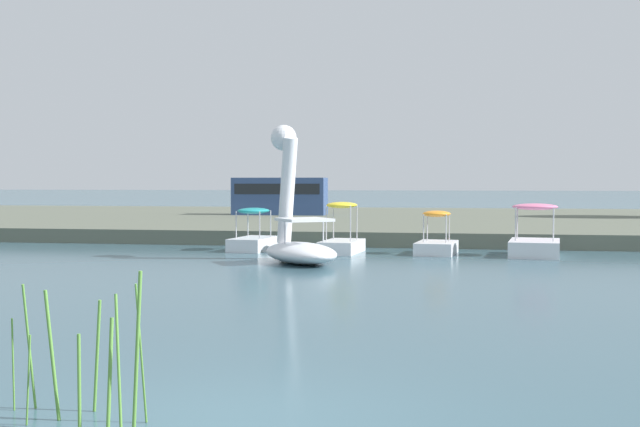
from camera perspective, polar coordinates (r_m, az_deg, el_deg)
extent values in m
plane|color=#385966|center=(7.90, -6.13, -14.59)|extent=(401.22, 401.22, 0.00)
cube|color=#5B6051|center=(41.31, 7.46, -0.56)|extent=(148.51, 26.73, 0.53)
ellipsoid|color=white|center=(22.76, -1.36, -2.77)|extent=(3.20, 3.60, 0.58)
cylinder|color=white|center=(23.62, -2.31, 1.60)|extent=(0.89, 1.03, 3.12)
sphere|color=white|center=(23.92, -2.57, 5.32)|extent=(1.06, 1.06, 0.76)
cone|color=yellow|center=(24.20, -2.83, 5.28)|extent=(0.62, 0.63, 0.42)
cube|color=white|center=(22.46, -1.11, -0.43)|extent=(1.80, 1.81, 0.08)
cylinder|color=silver|center=(22.70, 0.23, -1.22)|extent=(0.04, 0.04, 0.65)
cylinder|color=silver|center=(22.26, -2.47, -1.29)|extent=(0.04, 0.04, 0.65)
cube|color=white|center=(25.79, 14.81, -2.36)|extent=(1.71, 2.51, 0.49)
ellipsoid|color=pink|center=(25.72, 14.84, 0.46)|extent=(1.50, 1.41, 0.20)
cylinder|color=#B7B7BF|center=(26.27, 13.66, -0.61)|extent=(0.04, 0.04, 1.03)
cylinder|color=#B7B7BF|center=(26.24, 16.06, -0.64)|extent=(0.04, 0.04, 1.03)
cylinder|color=#B7B7BF|center=(25.25, 13.55, -0.72)|extent=(0.04, 0.04, 1.03)
cylinder|color=#B7B7BF|center=(25.22, 16.04, -0.75)|extent=(0.04, 0.04, 1.03)
cube|color=white|center=(25.85, 8.16, -2.40)|extent=(1.35, 2.10, 0.39)
ellipsoid|color=orange|center=(25.78, 8.18, -0.02)|extent=(0.96, 1.06, 0.20)
cylinder|color=#B7B7BF|center=(26.24, 7.53, -0.94)|extent=(0.04, 0.04, 0.88)
cylinder|color=#B7B7BF|center=(26.15, 9.05, -0.96)|extent=(0.04, 0.04, 0.88)
cylinder|color=#B7B7BF|center=(25.47, 7.27, -1.03)|extent=(0.04, 0.04, 0.88)
cylinder|color=#B7B7BF|center=(25.37, 8.83, -1.06)|extent=(0.04, 0.04, 0.88)
cube|color=white|center=(26.04, 1.54, -2.34)|extent=(1.27, 2.25, 0.40)
ellipsoid|color=yellow|center=(25.97, 1.54, 0.60)|extent=(1.07, 1.24, 0.20)
cylinder|color=#B7B7BF|center=(26.53, 0.95, -0.59)|extent=(0.04, 0.04, 1.13)
cylinder|color=#B7B7BF|center=(26.35, 2.60, -0.61)|extent=(0.04, 0.04, 1.13)
cylinder|color=#B7B7BF|center=(25.64, 0.44, -0.69)|extent=(0.04, 0.04, 1.13)
cylinder|color=#B7B7BF|center=(25.45, 2.15, -0.71)|extent=(0.04, 0.04, 1.13)
cube|color=white|center=(27.07, -4.67, -2.14)|extent=(1.31, 2.31, 0.43)
ellipsoid|color=teal|center=(27.01, -4.68, 0.19)|extent=(1.14, 1.42, 0.20)
cylinder|color=#B7B7BF|center=(27.67, -5.08, -0.68)|extent=(0.04, 0.04, 0.89)
cylinder|color=#B7B7BF|center=(27.39, -3.48, -0.71)|extent=(0.04, 0.04, 0.89)
cylinder|color=#B7B7BF|center=(26.68, -5.90, -0.79)|extent=(0.04, 0.04, 0.89)
cylinder|color=#B7B7BF|center=(26.39, -4.25, -0.82)|extent=(0.04, 0.04, 0.89)
cube|color=navy|center=(43.04, -2.83, 1.22)|extent=(4.96, 1.96, 1.96)
cube|color=black|center=(43.04, -2.83, 1.74)|extent=(4.57, 1.98, 0.55)
cylinder|color=#568E38|center=(7.85, -16.52, -11.36)|extent=(0.05, 0.06, 0.90)
cylinder|color=#568E38|center=(7.90, -12.43, -9.59)|extent=(0.05, 0.18, 1.34)
cylinder|color=#568E38|center=(8.68, -19.71, -8.81)|extent=(0.05, 0.19, 1.28)
cylinder|color=#568E38|center=(8.44, -15.36, -9.61)|extent=(0.13, 0.08, 1.13)
cylinder|color=#568E38|center=(7.29, -12.72, -9.90)|extent=(0.11, 0.05, 1.52)
cylinder|color=#568E38|center=(7.70, -13.94, -10.21)|extent=(0.15, 0.21, 1.26)
cylinder|color=#568E38|center=(8.78, -20.71, -9.87)|extent=(0.02, 0.05, 0.93)
cylinder|color=#568E38|center=(8.20, -19.76, -10.94)|extent=(0.10, 0.07, 0.87)
cylinder|color=#568E38|center=(8.28, -18.27, -9.42)|extent=(0.14, 0.06, 1.26)
cylinder|color=#568E38|center=(7.42, -14.53, -11.34)|extent=(0.05, 0.19, 1.10)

